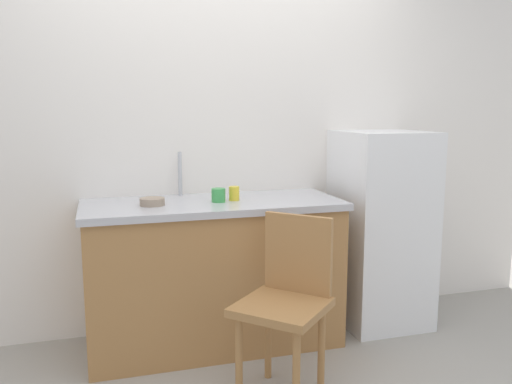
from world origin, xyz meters
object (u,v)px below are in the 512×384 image
Objects in this scene: refrigerator at (381,228)px; terracotta_bowl at (152,202)px; cup_yellow at (234,193)px; cup_green at (218,195)px; chair at (287,298)px.

terracotta_bowl is (-1.48, -0.05, 0.26)m from refrigerator.
refrigerator is 1.04m from cup_yellow.
refrigerator reaches higher than cup_green.
cup_green reaches higher than terracotta_bowl.
refrigerator is at bearing 2.86° from cup_green.
cup_green is at bearing -165.92° from cup_yellow.
refrigerator is 15.66× the size of cup_green.
cup_green reaches higher than chair.
chair is 6.39× the size of terracotta_bowl.
terracotta_bowl is (-0.58, 0.64, 0.40)m from chair.
cup_yellow is at bearing 14.08° from cup_green.
cup_yellow is (-0.10, 0.66, 0.42)m from chair.
chair is 10.71× the size of cup_yellow.
terracotta_bowl is at bearing 179.69° from cup_green.
terracotta_bowl is at bearing -177.95° from refrigerator.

